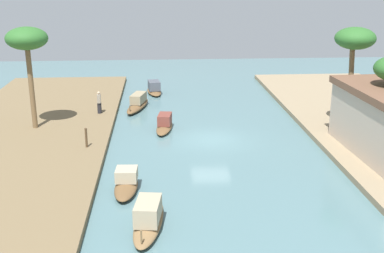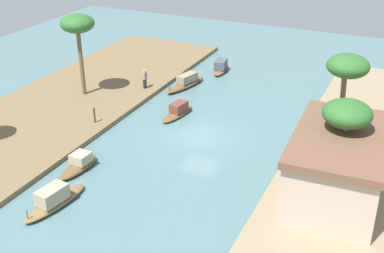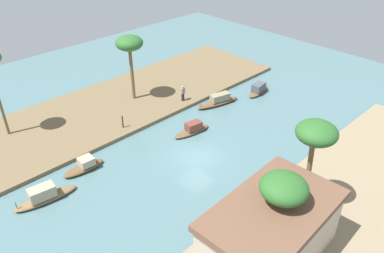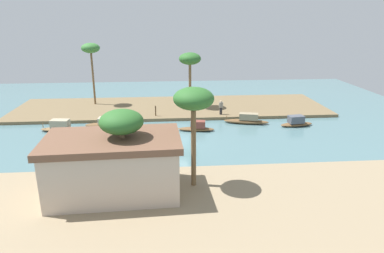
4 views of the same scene
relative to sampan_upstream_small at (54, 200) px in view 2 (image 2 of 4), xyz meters
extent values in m
plane|color=slate|center=(-11.46, 3.88, -0.47)|extent=(62.82, 62.82, 0.00)
cube|color=brown|center=(-11.46, -8.16, -0.29)|extent=(38.74, 10.97, 0.35)
cube|color=#937F60|center=(-11.46, 15.93, -0.29)|extent=(38.74, 10.97, 0.35)
ellipsoid|color=brown|center=(-0.07, 0.01, -0.26)|extent=(4.59, 1.72, 0.41)
cube|color=tan|center=(0.09, -0.01, 0.37)|extent=(1.91, 1.21, 0.85)
cylinder|color=brown|center=(1.89, -0.25, 0.17)|extent=(0.07, 0.07, 0.54)
ellipsoid|color=brown|center=(-3.81, -1.16, -0.24)|extent=(3.45, 1.29, 0.45)
cube|color=tan|center=(-4.13, -1.14, 0.28)|extent=(1.17, 1.11, 0.61)
ellipsoid|color=brown|center=(-19.51, -1.13, -0.23)|extent=(5.00, 2.19, 0.47)
cube|color=gray|center=(-19.75, -1.07, 0.36)|extent=(2.18, 1.32, 0.70)
cylinder|color=brown|center=(-17.42, -1.65, 0.15)|extent=(0.07, 0.07, 0.39)
ellipsoid|color=brown|center=(-13.79, 0.90, -0.29)|extent=(3.83, 1.53, 0.37)
cube|color=brown|center=(-13.97, 0.93, 0.25)|extent=(1.58, 1.06, 0.70)
ellipsoid|color=brown|center=(-24.72, 0.15, -0.29)|extent=(3.72, 1.62, 0.36)
cube|color=#4C515B|center=(-24.61, 0.16, 0.29)|extent=(1.70, 1.17, 0.78)
cylinder|color=#232328|center=(-17.13, -3.87, 0.28)|extent=(0.32, 0.32, 0.81)
cube|color=gray|center=(-17.13, -3.87, 1.01)|extent=(0.45, 0.26, 0.64)
sphere|color=tan|center=(-17.13, -3.87, 1.44)|extent=(0.22, 0.22, 0.22)
cylinder|color=#4C3823|center=(-9.55, -3.84, 0.47)|extent=(0.14, 0.14, 1.19)
cylinder|color=brown|center=(-13.82, -7.85, 2.61)|extent=(0.34, 0.37, 5.46)
ellipsoid|color=#2D6628|center=(-13.82, -7.85, 5.88)|extent=(2.70, 2.70, 1.49)
cylinder|color=#7F6647|center=(-7.95, 14.12, 2.02)|extent=(0.32, 0.33, 4.29)
ellipsoid|color=#2D6628|center=(-7.95, 14.12, 4.71)|extent=(2.72, 2.72, 1.49)
cylinder|color=brown|center=(-12.45, 13.27, 2.61)|extent=(0.33, 0.59, 5.48)
ellipsoid|color=#2D6628|center=(-12.45, 13.27, 5.87)|extent=(2.62, 2.62, 1.44)
cube|color=#C6B29E|center=(-7.29, 14.08, 1.57)|extent=(8.16, 5.04, 3.39)
cube|color=brown|center=(-7.29, 14.08, 3.48)|extent=(8.65, 5.34, 0.43)
camera|label=1|loc=(19.15, 0.52, 9.93)|focal=46.75mm
camera|label=2|loc=(18.27, 16.96, 16.13)|focal=47.49mm
camera|label=3|loc=(6.79, 22.09, 18.57)|focal=35.88mm
camera|label=4|loc=(-10.61, 34.54, 10.89)|focal=32.29mm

